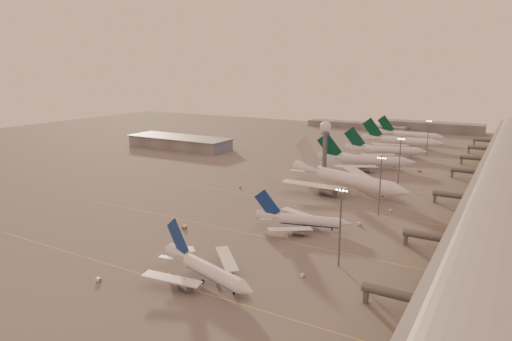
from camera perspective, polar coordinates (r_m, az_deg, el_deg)
The scene contains 25 objects.
ground at distance 172.30m, azimuth -8.31°, elevation -7.64°, with size 700.00×700.00×0.00m, color #5D5A5A.
taxiway_markings at distance 204.17m, azimuth 8.31°, elevation -4.36°, with size 180.00×185.25×0.02m.
hangar at distance 350.37m, azimuth -9.53°, elevation 3.51°, with size 82.00×27.00×8.50m.
radar_tower at distance 266.78m, azimuth 8.65°, elevation 4.28°, with size 6.40×6.40×31.10m.
mast_a at distance 140.72m, azimuth 10.49°, elevation -6.52°, with size 3.60×0.56×25.00m.
mast_b at distance 192.13m, azimuth 15.25°, elevation -1.53°, with size 3.60×0.56×25.00m.
mast_c at distance 245.55m, azimuth 17.52°, elevation 1.39°, with size 3.60×0.56×25.00m.
mast_d at distance 333.19m, azimuth 20.69°, elevation 4.03°, with size 3.60×0.56×25.00m.
distant_horizon at distance 464.87m, azimuth 17.76°, elevation 5.29°, with size 165.00×37.50×9.00m.
narrowbody_near at distance 133.19m, azimuth -6.12°, elevation -12.48°, with size 37.87×29.79×15.19m.
narrowbody_mid at distance 173.70m, azimuth 5.87°, elevation -6.37°, with size 36.41×28.69×14.51m.
widebody_white at distance 228.95m, azimuth 11.33°, elevation -1.49°, with size 67.16×52.93×24.56m.
greentail_a at distance 282.52m, azimuth 13.54°, elevation 0.99°, with size 56.66×45.15×21.07m.
greentail_b at distance 322.33m, azimuth 15.87°, elevation 2.26°, with size 53.69×42.77×19.99m.
greentail_c at distance 362.83m, azimuth 17.76°, elevation 3.32°, with size 60.08×48.45×21.81m.
greentail_d at distance 400.97m, azimuth 18.67°, elevation 4.06°, with size 55.23×44.50×20.05m.
gsv_truck_a at distance 140.59m, azimuth -18.97°, elevation -12.59°, with size 5.88×3.61×2.23m.
gsv_tug_near at distance 138.40m, azimuth -10.67°, elevation -12.77°, with size 2.65×4.04×1.10m.
gsv_catering_a at distance 136.42m, azimuth 5.90°, elevation -12.42°, with size 4.49×2.27×3.62m.
gsv_tug_mid at distance 175.92m, azimuth -8.92°, elevation -7.03°, with size 4.19×4.37×1.09m.
gsv_truck_b at distance 181.34m, azimuth 12.91°, elevation -6.37°, with size 6.21×2.83×2.42m.
gsv_truck_c at distance 230.89m, azimuth -1.94°, elevation -1.95°, with size 5.03×4.43×2.01m.
gsv_catering_b at distance 201.43m, azimuth 16.56°, elevation -4.46°, with size 4.96×3.68×3.72m.
gsv_truck_d at distance 283.47m, azimuth 5.48°, elevation 0.78°, with size 3.02×5.36×2.05m.
gsv_tug_hangar at distance 282.49m, azimuth 19.76°, elevation -0.07°, with size 4.03×3.01×1.03m.
Camera 1 is at (101.68, -125.60, 59.78)m, focal length 32.00 mm.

